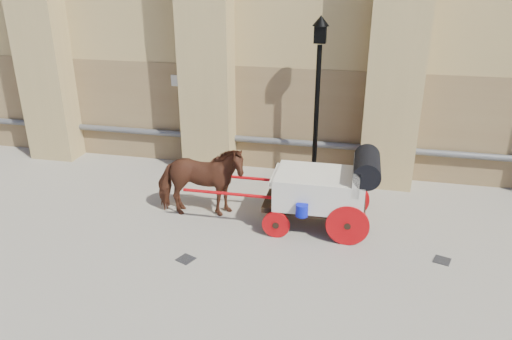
# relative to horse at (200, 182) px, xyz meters

# --- Properties ---
(ground) EXTENTS (90.00, 90.00, 0.00)m
(ground) POSITION_rel_horse_xyz_m (0.34, -0.72, -0.90)
(ground) COLOR gray
(ground) RESTS_ON ground
(horse) EXTENTS (2.26, 1.32, 1.80)m
(horse) POSITION_rel_horse_xyz_m (0.00, 0.00, 0.00)
(horse) COLOR #5A2B1A
(horse) RESTS_ON ground
(carriage) EXTENTS (4.35, 1.55, 1.90)m
(carriage) POSITION_rel_horse_xyz_m (2.96, 0.03, 0.13)
(carriage) COLOR black
(carriage) RESTS_ON ground
(street_lamp) EXTENTS (0.42, 0.42, 4.48)m
(street_lamp) POSITION_rel_horse_xyz_m (2.43, 2.45, 1.50)
(street_lamp) COLOR black
(street_lamp) RESTS_ON ground
(drain_grate_near) EXTENTS (0.42, 0.42, 0.01)m
(drain_grate_near) POSITION_rel_horse_xyz_m (0.28, -1.91, -0.89)
(drain_grate_near) COLOR black
(drain_grate_near) RESTS_ON ground
(drain_grate_far) EXTENTS (0.40, 0.40, 0.01)m
(drain_grate_far) POSITION_rel_horse_xyz_m (5.47, -0.82, -0.89)
(drain_grate_far) COLOR black
(drain_grate_far) RESTS_ON ground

